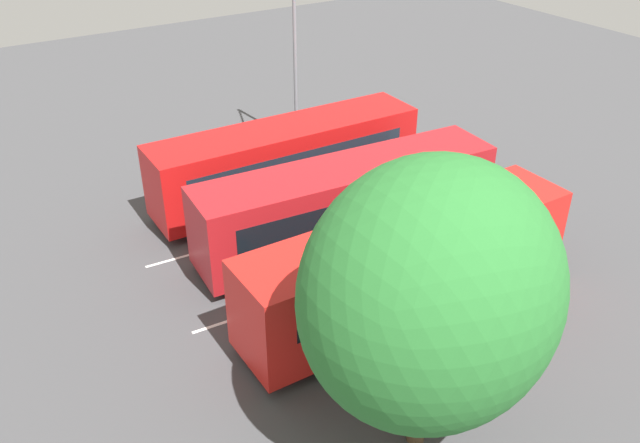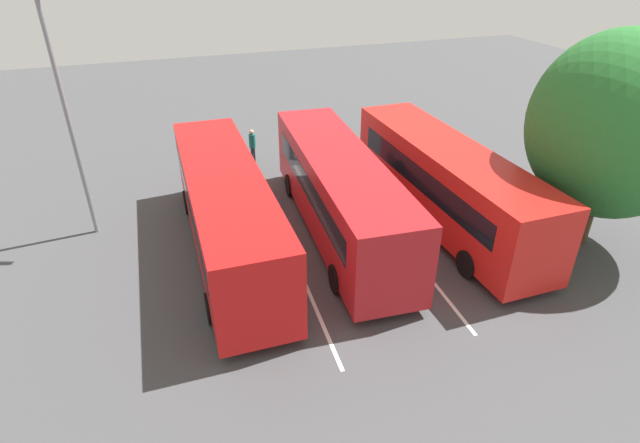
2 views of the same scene
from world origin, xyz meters
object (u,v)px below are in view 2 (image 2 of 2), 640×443
bus_far_left (445,181)px  depot_tree (615,127)px  street_lamp (73,108)px  bus_center_right (227,209)px  pedestrian (252,144)px  bus_center_left (339,191)px

bus_far_left → depot_tree: size_ratio=1.46×
bus_far_left → street_lamp: bearing=74.5°
bus_center_right → pedestrian: size_ratio=6.31×
bus_center_left → depot_tree: depot_tree is taller
bus_far_left → bus_center_left: same height
bus_far_left → depot_tree: 5.88m
bus_center_left → bus_center_right: bearing=95.0°
pedestrian → depot_tree: depot_tree is taller
bus_far_left → bus_center_right: size_ratio=1.00×
bus_far_left → bus_center_right: (0.52, 8.40, 0.00)m
bus_center_right → street_lamp: 6.24m
pedestrian → bus_center_right: bearing=-63.5°
street_lamp → pedestrian: bearing=52.3°
bus_center_right → depot_tree: bearing=-104.9°
pedestrian → street_lamp: (-4.57, 6.98, 3.88)m
bus_far_left → bus_center_left: size_ratio=0.99×
bus_far_left → pedestrian: size_ratio=6.29×
bus_far_left → bus_center_right: bearing=86.4°
bus_center_right → depot_tree: size_ratio=1.46×
bus_center_left → bus_far_left: bearing=-93.7°
depot_tree → bus_center_left: bearing=66.6°
bus_center_right → pedestrian: bearing=-17.7°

